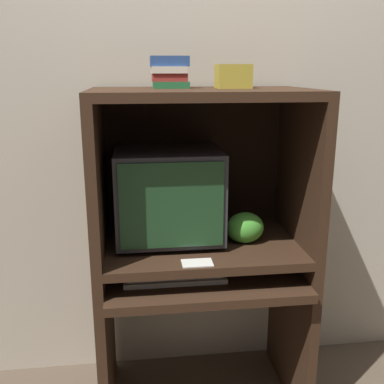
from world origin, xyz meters
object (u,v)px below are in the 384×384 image
Objects in this scene: keyboard at (175,276)px; snack_bag at (245,228)px; storage_box at (233,76)px; crt_monitor at (168,194)px; book_stack at (170,72)px; mouse at (238,270)px.

snack_bag reaches higher than keyboard.
crt_monitor is at bearing 176.03° from storage_box.
book_stack is at bearing 162.03° from snack_bag.
mouse is (0.27, -0.15, -0.30)m from crt_monitor.
keyboard is at bearing -151.02° from storage_box.
book_stack is (0.00, 0.18, 0.80)m from keyboard.
book_stack is at bearing 88.66° from keyboard.
crt_monitor reaches higher than keyboard.
snack_bag is (0.31, 0.08, 0.16)m from keyboard.
snack_bag is at bearing -17.97° from book_stack.
keyboard is (0.01, -0.16, -0.30)m from crt_monitor.
storage_box is at bearing -8.98° from book_stack.
storage_box reaches higher than mouse.
snack_bag is at bearing 14.92° from keyboard.
snack_bag is at bearing -13.68° from crt_monitor.
keyboard is at bearing -91.34° from book_stack.
storage_box is (-0.01, 0.13, 0.78)m from mouse.
storage_box is at bearing 28.98° from keyboard.
keyboard is 5.68× the size of mouse.
book_stack is 1.14× the size of storage_box.
crt_monitor is 0.50m from book_stack.
crt_monitor is at bearing 151.08° from mouse.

